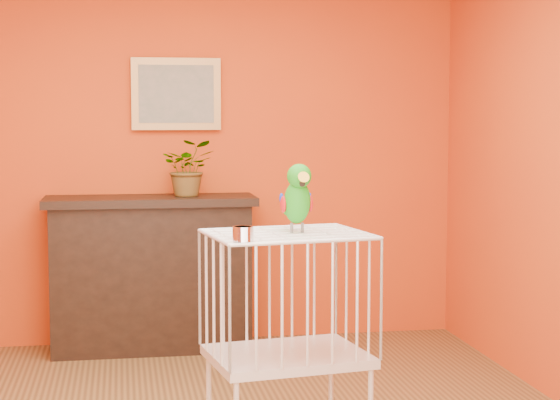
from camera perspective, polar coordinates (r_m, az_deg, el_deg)
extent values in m
plane|color=#C33B12|center=(6.62, -6.32, 2.54)|extent=(4.00, 0.00, 4.00)
plane|color=#C33B12|center=(2.16, 0.74, -2.89)|extent=(4.00, 0.00, 4.00)
cube|color=black|center=(6.46, -7.85, -4.70)|extent=(1.33, 0.44, 1.00)
cube|color=black|center=(6.39, -7.91, -0.04)|extent=(1.42, 0.51, 0.06)
cube|color=black|center=(6.26, -7.79, -5.02)|extent=(0.93, 0.02, 0.50)
cube|color=maroon|center=(6.42, -10.31, -5.80)|extent=(0.06, 0.20, 0.31)
cube|color=#375329|center=(6.42, -9.51, -5.79)|extent=(0.06, 0.20, 0.31)
cube|color=maroon|center=(6.42, -8.62, -5.77)|extent=(0.06, 0.20, 0.31)
cube|color=#375329|center=(6.42, -7.62, -5.76)|extent=(0.06, 0.20, 0.31)
cube|color=maroon|center=(6.43, -6.63, -5.74)|extent=(0.06, 0.20, 0.31)
imported|color=#26722D|center=(6.45, -5.62, 1.61)|extent=(0.37, 0.41, 0.30)
cube|color=#A9783C|center=(6.58, -6.35, 6.44)|extent=(0.62, 0.03, 0.50)
cube|color=gray|center=(6.57, -6.34, 6.44)|extent=(0.52, 0.01, 0.40)
cube|color=silver|center=(4.34, 0.45, -9.51)|extent=(0.77, 0.63, 0.04)
cube|color=silver|center=(4.24, 0.46, -2.10)|extent=(0.77, 0.63, 0.01)
cylinder|color=silver|center=(4.74, 3.13, -11.55)|extent=(0.03, 0.03, 0.48)
cylinder|color=silver|center=(3.94, -2.27, -2.07)|extent=(0.09, 0.09, 0.06)
cylinder|color=#59544C|center=(4.27, 0.72, -1.70)|extent=(0.01, 0.01, 0.05)
cylinder|color=#59544C|center=(4.29, 1.38, -1.68)|extent=(0.01, 0.01, 0.05)
ellipsoid|color=#0E8F12|center=(4.27, 1.05, -0.12)|extent=(0.13, 0.18, 0.23)
ellipsoid|color=#0E8F12|center=(4.22, 1.18, 1.47)|extent=(0.12, 0.12, 0.11)
cone|color=orange|center=(4.17, 1.37, 1.26)|extent=(0.06, 0.08, 0.07)
cone|color=black|center=(4.19, 1.32, 1.00)|extent=(0.03, 0.03, 0.03)
sphere|color=black|center=(4.19, 0.74, 1.61)|extent=(0.02, 0.02, 0.02)
sphere|color=black|center=(4.21, 1.75, 1.63)|extent=(0.02, 0.02, 0.02)
ellipsoid|color=#A50C0C|center=(4.26, 0.21, -0.26)|extent=(0.03, 0.07, 0.08)
ellipsoid|color=navy|center=(4.29, 1.82, -0.22)|extent=(0.03, 0.07, 0.08)
cone|color=#0E8F12|center=(4.35, 0.79, -1.02)|extent=(0.08, 0.16, 0.12)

